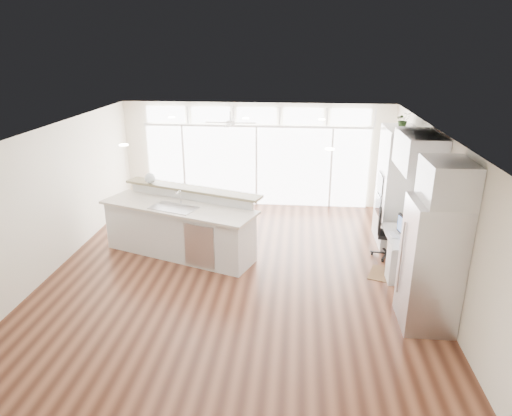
{
  "coord_description": "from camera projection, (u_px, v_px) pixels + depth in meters",
  "views": [
    {
      "loc": [
        1.08,
        -7.68,
        4.13
      ],
      "look_at": [
        0.3,
        0.6,
        1.1
      ],
      "focal_mm": 32.0,
      "sensor_mm": 36.0,
      "label": 1
    }
  ],
  "objects": [
    {
      "name": "wall_back",
      "position": [
        257.0,
        155.0,
        11.97
      ],
      "size": [
        7.0,
        0.04,
        2.7
      ],
      "primitive_type": "cube",
      "color": "white",
      "rests_on": "floor"
    },
    {
      "name": "monitor",
      "position": [
        403.0,
        226.0,
        8.37
      ],
      "size": [
        0.16,
        0.47,
        0.39
      ],
      "primitive_type": "cube",
      "rotation": [
        0.0,
        0.0,
        0.17
      ],
      "color": "black",
      "rests_on": "desk_nook"
    },
    {
      "name": "glass_wall",
      "position": [
        257.0,
        166.0,
        12.02
      ],
      "size": [
        5.8,
        0.06,
        2.08
      ],
      "primitive_type": "cube",
      "color": "white",
      "rests_on": "wall_back"
    },
    {
      "name": "wall_front",
      "position": [
        182.0,
        342.0,
        4.48
      ],
      "size": [
        7.0,
        0.04,
        2.7
      ],
      "primitive_type": "cube",
      "color": "white",
      "rests_on": "floor"
    },
    {
      "name": "kitchen_island",
      "position": [
        179.0,
        225.0,
        9.23
      ],
      "size": [
        3.48,
        2.27,
        1.3
      ],
      "primitive_type": "cube",
      "rotation": [
        0.0,
        0.0,
        -0.35
      ],
      "color": "silver",
      "rests_on": "floor"
    },
    {
      "name": "ceiling_fan",
      "position": [
        230.0,
        118.0,
        10.5
      ],
      "size": [
        1.16,
        1.16,
        0.32
      ],
      "primitive_type": "cube",
      "color": "white",
      "rests_on": "ceiling"
    },
    {
      "name": "recessed_lights",
      "position": [
        237.0,
        130.0,
        7.96
      ],
      "size": [
        3.4,
        3.0,
        0.02
      ],
      "primitive_type": "cube",
      "color": "white",
      "rests_on": "ceiling"
    },
    {
      "name": "ceiling",
      "position": [
        235.0,
        131.0,
        7.77
      ],
      "size": [
        7.0,
        8.0,
        0.02
      ],
      "primitive_type": "cube",
      "color": "silver",
      "rests_on": "wall_back"
    },
    {
      "name": "wall_right",
      "position": [
        436.0,
        212.0,
        7.92
      ],
      "size": [
        0.04,
        8.0,
        2.7
      ],
      "primitive_type": "cube",
      "color": "white",
      "rests_on": "floor"
    },
    {
      "name": "potted_plant",
      "position": [
        403.0,
        122.0,
        9.2
      ],
      "size": [
        0.32,
        0.34,
        0.24
      ],
      "primitive_type": "imported",
      "rotation": [
        0.0,
        0.0,
        0.11
      ],
      "color": "#335424",
      "rests_on": "oven_cabinet"
    },
    {
      "name": "upper_cabinets",
      "position": [
        419.0,
        152.0,
        7.89
      ],
      "size": [
        0.64,
        1.3,
        0.64
      ],
      "primitive_type": "cube",
      "color": "silver",
      "rests_on": "wall_right"
    },
    {
      "name": "desk_window",
      "position": [
        430.0,
        196.0,
        8.13
      ],
      "size": [
        0.04,
        0.85,
        0.85
      ],
      "primitive_type": "cube",
      "color": "white",
      "rests_on": "wall_right"
    },
    {
      "name": "wall_left",
      "position": [
        51.0,
        200.0,
        8.54
      ],
      "size": [
        0.04,
        8.0,
        2.7
      ],
      "primitive_type": "cube",
      "color": "white",
      "rests_on": "floor"
    },
    {
      "name": "oven_cabinet",
      "position": [
        396.0,
        187.0,
        9.67
      ],
      "size": [
        0.64,
        1.2,
        2.5
      ],
      "primitive_type": "cube",
      "color": "silver",
      "rests_on": "floor"
    },
    {
      "name": "rug",
      "position": [
        394.0,
        276.0,
        8.55
      ],
      "size": [
        1.05,
        0.89,
        0.01
      ],
      "primitive_type": "cube",
      "rotation": [
        0.0,
        0.0,
        -0.32
      ],
      "color": "#3B2412",
      "rests_on": "floor"
    },
    {
      "name": "keyboard",
      "position": [
        393.0,
        235.0,
        8.45
      ],
      "size": [
        0.14,
        0.32,
        0.02
      ],
      "primitive_type": "cube",
      "rotation": [
        0.0,
        0.0,
        0.06
      ],
      "color": "silver",
      "rests_on": "desk_nook"
    },
    {
      "name": "refrigerator",
      "position": [
        431.0,
        265.0,
        6.81
      ],
      "size": [
        0.76,
        0.9,
        2.0
      ],
      "primitive_type": "cube",
      "color": "#B9B9BE",
      "rests_on": "floor"
    },
    {
      "name": "fridge_cabinet",
      "position": [
        447.0,
        182.0,
        6.36
      ],
      "size": [
        0.64,
        0.9,
        0.6
      ],
      "primitive_type": "cube",
      "color": "silver",
      "rests_on": "wall_right"
    },
    {
      "name": "office_chair",
      "position": [
        389.0,
        234.0,
        9.17
      ],
      "size": [
        0.58,
        0.55,
        0.99
      ],
      "primitive_type": "cube",
      "rotation": [
        0.0,
        0.0,
        -0.15
      ],
      "color": "black",
      "rests_on": "floor"
    },
    {
      "name": "transom_row",
      "position": [
        257.0,
        116.0,
        11.56
      ],
      "size": [
        5.9,
        0.06,
        0.4
      ],
      "primitive_type": "cube",
      "color": "white",
      "rests_on": "wall_back"
    },
    {
      "name": "fishbowl",
      "position": [
        150.0,
        178.0,
        9.69
      ],
      "size": [
        0.31,
        0.31,
        0.23
      ],
      "primitive_type": "sphere",
      "rotation": [
        0.0,
        0.0,
        -0.51
      ],
      "color": "silver",
      "rests_on": "kitchen_island"
    },
    {
      "name": "floor",
      "position": [
        237.0,
        273.0,
        8.69
      ],
      "size": [
        7.0,
        8.0,
        0.02
      ],
      "primitive_type": "cube",
      "color": "#422014",
      "rests_on": "ground"
    },
    {
      "name": "framed_photos",
      "position": [
        421.0,
        193.0,
        8.77
      ],
      "size": [
        0.06,
        0.22,
        0.8
      ],
      "primitive_type": "cube",
      "color": "black",
      "rests_on": "wall_right"
    },
    {
      "name": "desk_nook",
      "position": [
        404.0,
        254.0,
        8.56
      ],
      "size": [
        0.72,
        1.3,
        0.76
      ],
      "primitive_type": "cube",
      "color": "silver",
      "rests_on": "floor"
    }
  ]
}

